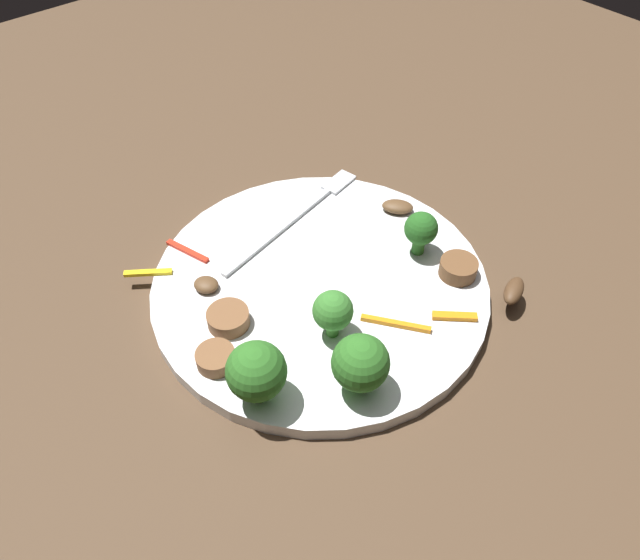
# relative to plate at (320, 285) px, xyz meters

# --- Properties ---
(ground_plane) EXTENTS (1.40, 1.40, 0.00)m
(ground_plane) POSITION_rel_plate_xyz_m (0.00, 0.00, -0.01)
(ground_plane) COLOR #4C3826
(plate) EXTENTS (0.28, 0.28, 0.01)m
(plate) POSITION_rel_plate_xyz_m (0.00, 0.00, 0.00)
(plate) COLOR white
(plate) RESTS_ON ground_plane
(fork) EXTENTS (0.18, 0.05, 0.00)m
(fork) POSITION_rel_plate_xyz_m (0.04, 0.08, 0.01)
(fork) COLOR silver
(fork) RESTS_ON plate
(broccoli_floret_0) EXTENTS (0.03, 0.03, 0.04)m
(broccoli_floret_0) POSITION_rel_plate_xyz_m (0.09, -0.03, 0.03)
(broccoli_floret_0) COLOR #296420
(broccoli_floret_0) RESTS_ON plate
(broccoli_floret_1) EXTENTS (0.04, 0.04, 0.05)m
(broccoli_floret_1) POSITION_rel_plate_xyz_m (-0.11, -0.06, 0.04)
(broccoli_floret_1) COLOR #347525
(broccoli_floret_1) RESTS_ON plate
(broccoli_floret_2) EXTENTS (0.04, 0.04, 0.05)m
(broccoli_floret_2) POSITION_rel_plate_xyz_m (-0.05, -0.10, 0.04)
(broccoli_floret_2) COLOR #347525
(broccoli_floret_2) RESTS_ON plate
(broccoli_floret_3) EXTENTS (0.03, 0.03, 0.04)m
(broccoli_floret_3) POSITION_rel_plate_xyz_m (-0.03, -0.05, 0.03)
(broccoli_floret_3) COLOR #408630
(broccoli_floret_3) RESTS_ON plate
(sausage_slice_0) EXTENTS (0.04, 0.04, 0.01)m
(sausage_slice_0) POSITION_rel_plate_xyz_m (-0.11, -0.01, 0.01)
(sausage_slice_0) COLOR brown
(sausage_slice_0) RESTS_ON plate
(sausage_slice_1) EXTENTS (0.03, 0.03, 0.01)m
(sausage_slice_1) POSITION_rel_plate_xyz_m (0.09, -0.07, 0.01)
(sausage_slice_1) COLOR brown
(sausage_slice_1) RESTS_ON plate
(sausage_slice_2) EXTENTS (0.04, 0.04, 0.01)m
(sausage_slice_2) POSITION_rel_plate_xyz_m (-0.09, 0.01, 0.01)
(sausage_slice_2) COLOR brown
(sausage_slice_2) RESTS_ON plate
(mushroom_0) EXTENTS (0.03, 0.03, 0.01)m
(mushroom_0) POSITION_rel_plate_xyz_m (0.11, 0.02, 0.01)
(mushroom_0) COLOR brown
(mushroom_0) RESTS_ON plate
(mushroom_1) EXTENTS (0.03, 0.03, 0.01)m
(mushroom_1) POSITION_rel_plate_xyz_m (0.11, -0.12, 0.01)
(mushroom_1) COLOR #4C331E
(mushroom_1) RESTS_ON plate
(mushroom_2) EXTENTS (0.03, 0.03, 0.01)m
(mushroom_2) POSITION_rel_plate_xyz_m (-0.08, 0.05, 0.01)
(mushroom_2) COLOR brown
(mushroom_2) RESTS_ON plate
(pepper_strip_0) EXTENTS (0.03, 0.03, 0.00)m
(pepper_strip_0) POSITION_rel_plate_xyz_m (0.05, -0.10, 0.01)
(pepper_strip_0) COLOR orange
(pepper_strip_0) RESTS_ON plate
(pepper_strip_1) EXTENTS (0.04, 0.03, 0.00)m
(pepper_strip_1) POSITION_rel_plate_xyz_m (-0.11, 0.10, 0.01)
(pepper_strip_1) COLOR yellow
(pepper_strip_1) RESTS_ON plate
(pepper_strip_2) EXTENTS (0.04, 0.05, 0.00)m
(pepper_strip_2) POSITION_rel_plate_xyz_m (0.01, -0.08, 0.01)
(pepper_strip_2) COLOR orange
(pepper_strip_2) RESTS_ON plate
(pepper_strip_3) EXTENTS (0.02, 0.04, 0.00)m
(pepper_strip_3) POSITION_rel_plate_xyz_m (-0.07, 0.10, 0.01)
(pepper_strip_3) COLOR red
(pepper_strip_3) RESTS_ON plate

